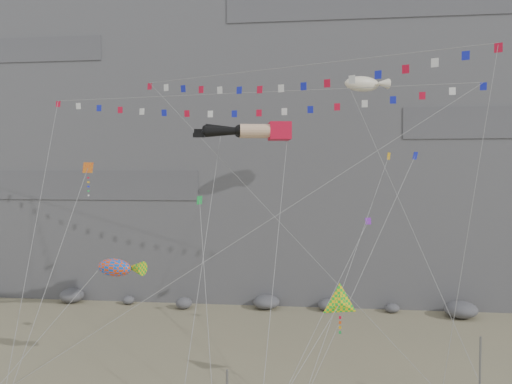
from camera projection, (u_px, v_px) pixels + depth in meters
ground at (241, 380)px, 31.86m from camera, size 120.00×120.00×0.00m
cliff at (278, 80)px, 62.67m from camera, size 80.00×28.00×50.00m
talus_boulders at (266, 302)px, 48.71m from camera, size 60.00×3.00×1.20m
anchor_pole_right at (480, 374)px, 27.56m from camera, size 0.12×0.12×4.23m
legs_kite at (253, 131)px, 36.24m from camera, size 7.23×14.37×20.88m
flag_banner_upper at (246, 93)px, 40.51m from camera, size 35.20×15.29×26.84m
flag_banner_lower at (292, 67)px, 35.63m from camera, size 24.57×11.09×23.65m
harlequin_kite at (88, 169)px, 35.83m from camera, size 2.34×8.69×15.73m
fish_windsock at (114, 268)px, 32.06m from camera, size 7.97×5.86×10.42m
delta_kite at (340, 303)px, 28.61m from camera, size 5.77×6.71×9.55m
blimp_windsock at (362, 84)px, 41.50m from camera, size 8.18×15.29×25.54m
small_kite_a at (221, 135)px, 38.86m from camera, size 1.10×14.71×21.77m
small_kite_b at (367, 224)px, 36.81m from camera, size 6.97×12.93×16.87m
small_kite_c at (200, 203)px, 32.46m from camera, size 3.15×8.22×13.94m
small_kite_d at (388, 159)px, 37.31m from camera, size 7.38×14.60×21.19m
small_kite_e at (414, 159)px, 34.58m from camera, size 8.65×10.45×19.15m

